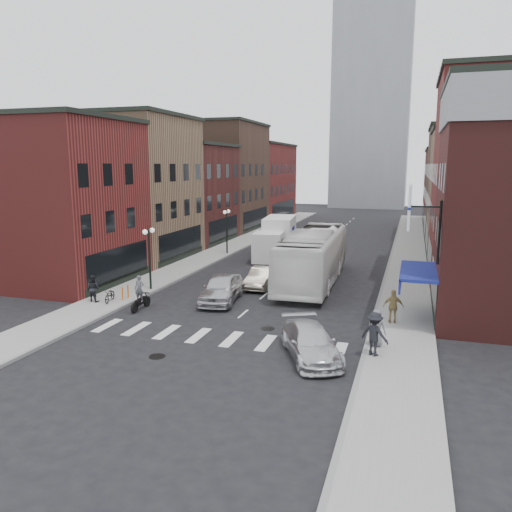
{
  "coord_description": "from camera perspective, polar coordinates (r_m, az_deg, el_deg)",
  "views": [
    {
      "loc": [
        8.67,
        -24.08,
        8.12
      ],
      "look_at": [
        -0.46,
        4.83,
        2.57
      ],
      "focal_mm": 35.0,
      "sensor_mm": 36.0,
      "label": 1
    }
  ],
  "objects": [
    {
      "name": "awning_blue",
      "position": [
        27.15,
        17.69,
        -1.79
      ],
      "size": [
        1.8,
        5.0,
        0.78
      ],
      "color": "navy",
      "rests_on": "ground"
    },
    {
      "name": "bldg_left_far_a",
      "position": [
        63.66,
        -4.36,
        9.03
      ],
      "size": [
        10.3,
        12.2,
        13.3
      ],
      "color": "#503528",
      "rests_on": "ground"
    },
    {
      "name": "sidewalk_left",
      "position": [
        49.83,
        -2.88,
        1.08
      ],
      "size": [
        3.0,
        74.0,
        0.15
      ],
      "primitive_type": "cube",
      "color": "gray",
      "rests_on": "ground"
    },
    {
      "name": "bldg_left_far_b",
      "position": [
        76.86,
        -0.42,
        8.54
      ],
      "size": [
        10.3,
        16.2,
        11.3
      ],
      "color": "maroon",
      "rests_on": "ground"
    },
    {
      "name": "curb_right",
      "position": [
        46.82,
        15.21,
        0.03
      ],
      "size": [
        0.2,
        74.0,
        0.16
      ],
      "primitive_type": "cube",
      "color": "gray",
      "rests_on": "ground"
    },
    {
      "name": "sedan_left_near",
      "position": [
        30.03,
        -3.98,
        -3.67
      ],
      "size": [
        2.63,
        5.16,
        1.68
      ],
      "primitive_type": "imported",
      "rotation": [
        0.0,
        0.0,
        0.13
      ],
      "color": "silver",
      "rests_on": "ground"
    },
    {
      "name": "bldg_left_mid_a",
      "position": [
        44.88,
        -14.45,
        7.54
      ],
      "size": [
        10.3,
        10.2,
        12.3
      ],
      "color": "#88664B",
      "rests_on": "ground"
    },
    {
      "name": "billboard_sign",
      "position": [
        24.66,
        17.34,
        5.29
      ],
      "size": [
        1.52,
        3.0,
        3.7
      ],
      "color": "black",
      "rests_on": "ground"
    },
    {
      "name": "bike_rack",
      "position": [
        31.09,
        -14.71,
        -4.06
      ],
      "size": [
        0.08,
        0.68,
        0.8
      ],
      "color": "#D8590C",
      "rests_on": "sidewalk_left"
    },
    {
      "name": "streetlamp_near",
      "position": [
        32.77,
        -12.1,
        1.0
      ],
      "size": [
        0.32,
        1.22,
        4.11
      ],
      "color": "black",
      "rests_on": "ground"
    },
    {
      "name": "parked_bicycle",
      "position": [
        30.75,
        -16.35,
        -4.3
      ],
      "size": [
        0.9,
        1.6,
        0.8
      ],
      "primitive_type": "imported",
      "rotation": [
        0.0,
        0.0,
        0.26
      ],
      "color": "black",
      "rests_on": "sidewalk_left"
    },
    {
      "name": "bldg_right_far_b",
      "position": [
        73.42,
        22.64,
        7.27
      ],
      "size": [
        10.3,
        16.2,
        10.3
      ],
      "color": "#4A1C1A",
      "rests_on": "ground"
    },
    {
      "name": "ped_right_a",
      "position": [
        21.88,
        13.4,
        -8.65
      ],
      "size": [
        1.36,
        1.05,
        1.89
      ],
      "primitive_type": "imported",
      "rotation": [
        0.0,
        0.0,
        2.72
      ],
      "color": "black",
      "rests_on": "sidewalk_right"
    },
    {
      "name": "sedan_left_far",
      "position": [
        33.5,
        0.65,
        -2.46
      ],
      "size": [
        1.54,
        4.14,
        1.35
      ],
      "primitive_type": "imported",
      "rotation": [
        0.0,
        0.0,
        0.03
      ],
      "color": "#ABA08A",
      "rests_on": "ground"
    },
    {
      "name": "bldg_right_mid_a",
      "position": [
        38.62,
        27.21,
        7.81
      ],
      "size": [
        10.3,
        10.2,
        14.3
      ],
      "color": "maroon",
      "rests_on": "ground"
    },
    {
      "name": "streetlamp_far",
      "position": [
        45.35,
        -3.36,
        3.77
      ],
      "size": [
        0.32,
        1.22,
        4.11
      ],
      "color": "black",
      "rests_on": "ground"
    },
    {
      "name": "distant_tower",
      "position": [
        103.83,
        13.27,
        19.48
      ],
      "size": [
        14.0,
        14.0,
        50.0
      ],
      "primitive_type": "cube",
      "color": "#9399A0",
      "rests_on": "ground"
    },
    {
      "name": "motorcycle_rider",
      "position": [
        28.98,
        -13.14,
        -4.24
      ],
      "size": [
        0.58,
        1.97,
        2.01
      ],
      "rotation": [
        0.0,
        0.0,
        0.09
      ],
      "color": "black",
      "rests_on": "ground"
    },
    {
      "name": "curb_car",
      "position": [
        21.64,
        6.26,
        -9.79
      ],
      "size": [
        3.77,
        5.06,
        1.36
      ],
      "primitive_type": "imported",
      "rotation": [
        0.0,
        0.0,
        0.45
      ],
      "color": "silver",
      "rests_on": "ground"
    },
    {
      "name": "ground",
      "position": [
        26.86,
        -2.19,
        -7.23
      ],
      "size": [
        160.0,
        160.0,
        0.0
      ],
      "primitive_type": "plane",
      "color": "black",
      "rests_on": "ground"
    },
    {
      "name": "sidewalk_right",
      "position": [
        46.78,
        17.04,
        0.02
      ],
      "size": [
        3.0,
        74.0,
        0.15
      ],
      "primitive_type": "cube",
      "color": "gray",
      "rests_on": "ground"
    },
    {
      "name": "transit_bus",
      "position": [
        34.84,
        6.6,
        -0.03
      ],
      "size": [
        3.57,
        13.52,
        3.74
      ],
      "primitive_type": "imported",
      "rotation": [
        0.0,
        0.0,
        0.03
      ],
      "color": "white",
      "rests_on": "ground"
    },
    {
      "name": "crosswalk_stripes",
      "position": [
        24.2,
        -4.62,
        -9.26
      ],
      "size": [
        12.0,
        2.2,
        0.01
      ],
      "primitive_type": "cube",
      "color": "silver",
      "rests_on": "ground"
    },
    {
      "name": "box_truck",
      "position": [
        44.18,
        2.35,
        2.06
      ],
      "size": [
        3.09,
        8.29,
        3.5
      ],
      "rotation": [
        0.0,
        0.0,
        0.13
      ],
      "color": "white",
      "rests_on": "ground"
    },
    {
      "name": "bldg_right_mid_b",
      "position": [
        48.56,
        25.15,
        6.49
      ],
      "size": [
        10.3,
        10.2,
        11.3
      ],
      "color": "#88664B",
      "rests_on": "ground"
    },
    {
      "name": "bldg_left_near",
      "position": [
        37.19,
        -22.17,
        5.82
      ],
      "size": [
        10.3,
        9.2,
        11.3
      ],
      "color": "maroon",
      "rests_on": "ground"
    },
    {
      "name": "ped_right_c",
      "position": [
        23.02,
        13.61,
        -7.97
      ],
      "size": [
        0.92,
        0.71,
        1.67
      ],
      "primitive_type": "imported",
      "rotation": [
        0.0,
        0.0,
        2.9
      ],
      "color": "slate",
      "rests_on": "sidewalk_right"
    },
    {
      "name": "curb_left",
      "position": [
        49.35,
        -1.24,
        0.91
      ],
      "size": [
        0.2,
        74.0,
        0.16
      ],
      "primitive_type": "cube",
      "color": "gray",
      "rests_on": "ground"
    },
    {
      "name": "bldg_left_mid_b",
      "position": [
        53.67,
        -8.74,
        7.09
      ],
      "size": [
        10.3,
        10.2,
        10.3
      ],
      "color": "#4A1C1A",
      "rests_on": "ground"
    },
    {
      "name": "ped_right_b",
      "position": [
        26.45,
        15.43,
        -5.58
      ],
      "size": [
        1.06,
        0.59,
        1.74
      ],
      "primitive_type": "imported",
      "rotation": [
        0.0,
        0.0,
        3.22
      ],
      "color": "olive",
      "rests_on": "sidewalk_right"
    },
    {
      "name": "ped_left_solo",
      "position": [
        30.97,
        -18.11,
        -3.53
      ],
      "size": [
        0.82,
        0.53,
        1.6
      ],
      "primitive_type": "imported",
      "rotation": [
        0.0,
        0.0,
        3.03
      ],
      "color": "black",
      "rests_on": "sidewalk_left"
    },
    {
      "name": "bldg_right_far_a",
      "position": [
        59.45,
        23.84,
        7.61
      ],
      "size": [
        10.3,
        12.2,
        12.3
      ],
      "color": "#503528",
      "rests_on": "ground"
    }
  ]
}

